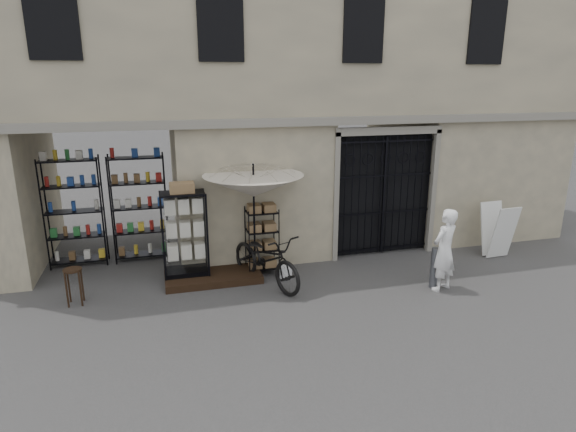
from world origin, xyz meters
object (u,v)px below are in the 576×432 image
object	(u,v)px
display_cabinet	(185,238)
easel_sign	(498,230)
market_umbrella	(253,180)
shopkeeper	(441,289)
steel_bollard	(434,268)
wire_rack	(262,241)
bicycle	(266,284)
wooden_stool	(74,286)
white_bucket	(286,272)

from	to	relation	value
display_cabinet	easel_sign	size ratio (longest dim) A/B	1.50
display_cabinet	market_umbrella	size ratio (longest dim) A/B	0.65
display_cabinet	shopkeeper	distance (m)	5.37
steel_bollard	shopkeeper	xyz separation A→B (m)	(0.11, -0.13, -0.43)
display_cabinet	easel_sign	world-z (taller)	display_cabinet
wire_rack	bicycle	xyz separation A→B (m)	(-0.05, -0.63, -0.73)
steel_bollard	easel_sign	size ratio (longest dim) A/B	0.67
market_umbrella	steel_bollard	bearing A→B (deg)	-23.98
market_umbrella	steel_bollard	distance (m)	4.10
display_cabinet	bicycle	distance (m)	1.95
wire_rack	bicycle	distance (m)	0.96
display_cabinet	wooden_stool	bearing A→B (deg)	-140.08
market_umbrella	white_bucket	bearing A→B (deg)	-20.55
wire_rack	steel_bollard	size ratio (longest dim) A/B	1.73
bicycle	wooden_stool	distance (m)	3.71
wire_rack	shopkeeper	world-z (taller)	wire_rack
wooden_stool	bicycle	bearing A→B (deg)	-0.74
market_umbrella	wooden_stool	distance (m)	3.99
easel_sign	market_umbrella	bearing A→B (deg)	173.40
wooden_stool	easel_sign	bearing A→B (deg)	0.61
market_umbrella	shopkeeper	size ratio (longest dim) A/B	1.75
steel_bollard	easel_sign	xyz separation A→B (m)	(2.42, 1.19, 0.23)
easel_sign	wire_rack	bearing A→B (deg)	171.68
steel_bollard	wooden_stool	bearing A→B (deg)	171.07
market_umbrella	wooden_stool	bearing A→B (deg)	-173.21
wire_rack	display_cabinet	bearing A→B (deg)	157.87
wire_rack	shopkeeper	distance (m)	3.85
white_bucket	wooden_stool	distance (m)	4.19
bicycle	easel_sign	bearing A→B (deg)	-23.26
market_umbrella	bicycle	world-z (taller)	market_umbrella
wooden_stool	easel_sign	world-z (taller)	easel_sign
market_umbrella	easel_sign	world-z (taller)	market_umbrella
steel_bollard	bicycle	bearing A→B (deg)	162.25
steel_bollard	white_bucket	bearing A→B (deg)	155.28
easel_sign	steel_bollard	bearing A→B (deg)	-157.16
display_cabinet	wire_rack	distance (m)	1.65
wire_rack	market_umbrella	size ratio (longest dim) A/B	0.50
bicycle	shopkeeper	bearing A→B (deg)	-43.98
wire_rack	shopkeeper	bearing A→B (deg)	-49.91
white_bucket	shopkeeper	bearing A→B (deg)	-26.06
bicycle	easel_sign	size ratio (longest dim) A/B	1.69
market_umbrella	bicycle	xyz separation A→B (m)	(0.14, -0.47, -2.13)
wooden_stool	display_cabinet	bearing A→B (deg)	15.95
wire_rack	white_bucket	distance (m)	0.83
market_umbrella	steel_bollard	xyz separation A→B (m)	(3.41, -1.52, -1.70)
white_bucket	steel_bollard	bearing A→B (deg)	-24.72
steel_bollard	easel_sign	bearing A→B (deg)	26.26
display_cabinet	steel_bollard	distance (m)	5.16
wooden_stool	shopkeeper	xyz separation A→B (m)	(7.07, -1.23, -0.38)
easel_sign	white_bucket	bearing A→B (deg)	175.58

